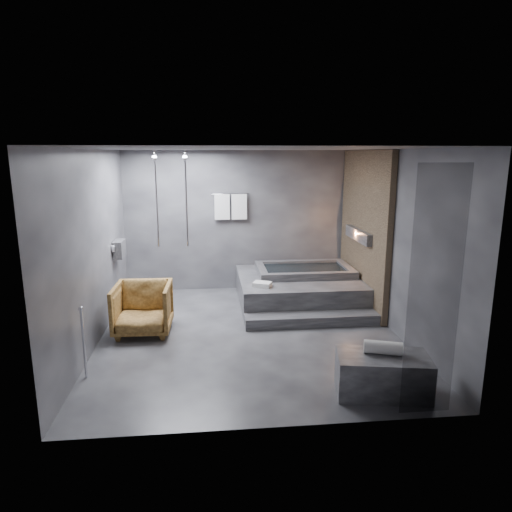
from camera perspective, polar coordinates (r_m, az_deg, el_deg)
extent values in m
plane|color=#28282B|center=(7.18, -0.84, -9.68)|extent=(5.00, 5.00, 0.00)
cube|color=#434346|center=(6.64, -0.92, 13.27)|extent=(4.50, 5.00, 0.04)
cube|color=#313136|center=(9.23, -2.26, 4.38)|extent=(4.50, 0.04, 2.80)
cube|color=#313136|center=(4.36, 2.04, -5.09)|extent=(4.50, 0.04, 2.80)
cube|color=#313136|center=(6.95, -19.70, 0.89)|extent=(0.04, 5.00, 2.80)
cube|color=#313136|center=(7.32, 16.96, 1.64)|extent=(0.04, 5.00, 2.80)
cube|color=#967A58|center=(8.44, 13.34, 3.27)|extent=(0.10, 2.40, 2.78)
cube|color=#FF9938|center=(8.43, 12.79, 2.59)|extent=(0.14, 1.20, 0.20)
cube|color=slate|center=(8.33, -16.73, 0.84)|extent=(0.16, 0.42, 0.30)
imported|color=beige|center=(8.24, -16.77, 0.40)|extent=(0.08, 0.08, 0.21)
imported|color=beige|center=(8.44, -16.51, 0.50)|extent=(0.07, 0.07, 0.15)
cylinder|color=silver|center=(8.71, -8.72, 7.06)|extent=(0.04, 0.04, 1.80)
cylinder|color=silver|center=(8.76, -12.34, 6.94)|extent=(0.04, 0.04, 1.80)
cylinder|color=silver|center=(9.10, -3.21, 7.73)|extent=(0.75, 0.02, 0.02)
cube|color=white|center=(9.10, -4.26, 6.13)|extent=(0.30, 0.06, 0.50)
cube|color=white|center=(9.11, -2.12, 6.17)|extent=(0.30, 0.06, 0.50)
cylinder|color=silver|center=(6.08, -20.74, -10.22)|extent=(0.04, 0.04, 0.90)
cube|color=black|center=(4.92, 21.40, -4.51)|extent=(0.55, 0.01, 2.60)
cube|color=#2D2D2F|center=(8.59, 5.29, -4.16)|extent=(2.20, 2.00, 0.50)
cube|color=#2D2D2F|center=(7.55, 7.01, -7.89)|extent=(2.20, 0.36, 0.18)
cube|color=#333335|center=(5.64, 15.52, -14.09)|extent=(1.13, 0.75, 0.47)
imported|color=#4E3213|center=(7.29, -13.96, -6.38)|extent=(0.87, 0.90, 0.79)
cylinder|color=white|center=(5.55, 15.60, -10.98)|extent=(0.46, 0.29, 0.16)
cube|color=silver|center=(7.83, 0.78, -3.57)|extent=(0.36, 0.32, 0.08)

